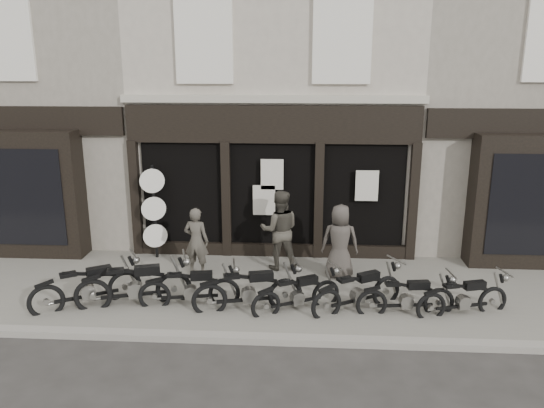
# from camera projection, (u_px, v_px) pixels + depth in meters

# --- Properties ---
(ground_plane) EXTENTS (90.00, 90.00, 0.00)m
(ground_plane) POSITION_uv_depth(u_px,v_px,m) (264.00, 311.00, 10.76)
(ground_plane) COLOR #2D2B28
(ground_plane) RESTS_ON ground
(pavement) EXTENTS (30.00, 4.20, 0.12)m
(pavement) POSITION_uv_depth(u_px,v_px,m) (267.00, 290.00, 11.62)
(pavement) COLOR slate
(pavement) RESTS_ON ground_plane
(kerb) EXTENTS (30.00, 0.25, 0.13)m
(kerb) POSITION_uv_depth(u_px,v_px,m) (259.00, 339.00, 9.54)
(kerb) COLOR gray
(kerb) RESTS_ON ground_plane
(central_building) EXTENTS (7.30, 6.22, 8.34)m
(central_building) POSITION_uv_depth(u_px,v_px,m) (279.00, 91.00, 15.45)
(central_building) COLOR #B8AD9D
(central_building) RESTS_ON ground
(neighbour_left) EXTENTS (5.60, 6.73, 8.34)m
(neighbour_left) POSITION_uv_depth(u_px,v_px,m) (66.00, 92.00, 15.78)
(neighbour_left) COLOR gray
(neighbour_left) RESTS_ON ground
(neighbour_right) EXTENTS (5.60, 6.73, 8.34)m
(neighbour_right) POSITION_uv_depth(u_px,v_px,m) (502.00, 93.00, 15.04)
(neighbour_right) COLOR gray
(neighbour_right) RESTS_ON ground
(motorcycle_0) EXTENTS (2.00, 1.41, 1.07)m
(motorcycle_0) POSITION_uv_depth(u_px,v_px,m) (88.00, 290.00, 10.71)
(motorcycle_0) COLOR black
(motorcycle_0) RESTS_ON ground
(motorcycle_1) EXTENTS (2.27, 0.99, 1.12)m
(motorcycle_1) POSITION_uv_depth(u_px,v_px,m) (135.00, 289.00, 10.73)
(motorcycle_1) COLOR black
(motorcycle_1) RESTS_ON ground
(motorcycle_2) EXTENTS (2.04, 0.64, 0.98)m
(motorcycle_2) POSITION_uv_depth(u_px,v_px,m) (191.00, 292.00, 10.73)
(motorcycle_2) COLOR black
(motorcycle_2) RESTS_ON ground
(motorcycle_3) EXTENTS (2.19, 0.84, 1.07)m
(motorcycle_3) POSITION_uv_depth(u_px,v_px,m) (249.00, 294.00, 10.54)
(motorcycle_3) COLOR black
(motorcycle_3) RESTS_ON ground
(motorcycle_4) EXTENTS (1.79, 1.12, 0.93)m
(motorcycle_4) POSITION_uv_depth(u_px,v_px,m) (298.00, 297.00, 10.53)
(motorcycle_4) COLOR black
(motorcycle_4) RESTS_ON ground
(motorcycle_5) EXTENTS (1.91, 1.30, 1.01)m
(motorcycle_5) POSITION_uv_depth(u_px,v_px,m) (358.00, 295.00, 10.56)
(motorcycle_5) COLOR black
(motorcycle_5) RESTS_ON ground
(motorcycle_6) EXTENTS (1.96, 0.54, 0.94)m
(motorcycle_6) POSITION_uv_depth(u_px,v_px,m) (407.00, 300.00, 10.37)
(motorcycle_6) COLOR black
(motorcycle_6) RESTS_ON ground
(motorcycle_7) EXTENTS (1.90, 0.80, 0.93)m
(motorcycle_7) POSITION_uv_depth(u_px,v_px,m) (463.00, 301.00, 10.34)
(motorcycle_7) COLOR black
(motorcycle_7) RESTS_ON ground
(man_left) EXTENTS (0.63, 0.46, 1.59)m
(man_left) POSITION_uv_depth(u_px,v_px,m) (196.00, 241.00, 12.16)
(man_left) COLOR #49443C
(man_left) RESTS_ON pavement
(man_centre) EXTENTS (0.97, 0.78, 1.91)m
(man_centre) POSITION_uv_depth(u_px,v_px,m) (280.00, 230.00, 12.46)
(man_centre) COLOR #413D35
(man_centre) RESTS_ON pavement
(man_right) EXTENTS (0.87, 0.60, 1.71)m
(man_right) POSITION_uv_depth(u_px,v_px,m) (340.00, 242.00, 11.95)
(man_right) COLOR #413C36
(man_right) RESTS_ON pavement
(advert_sign_post) EXTENTS (0.58, 0.39, 2.48)m
(advert_sign_post) POSITION_uv_depth(u_px,v_px,m) (155.00, 216.00, 13.12)
(advert_sign_post) COLOR black
(advert_sign_post) RESTS_ON ground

